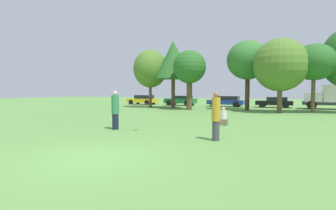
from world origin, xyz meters
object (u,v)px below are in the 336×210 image
at_px(frisbee, 143,104).
at_px(tree_5, 314,62).
at_px(person_catcher, 216,116).
at_px(tree_2, 189,68).
at_px(person_thrower, 115,110).
at_px(tree_0, 150,69).
at_px(parked_car_yellow, 143,99).
at_px(parked_car_green, 181,100).
at_px(tree_4, 280,65).
at_px(parked_car_blue, 227,101).
at_px(parked_car_black, 275,102).
at_px(tree_3, 248,60).
at_px(tree_1, 173,60).
at_px(bystander_sitting, 223,118).
at_px(delivery_truck_white, 335,96).

xyz_separation_m(frisbee, tree_5, (7.71, 14.98, 2.98)).
distance_m(person_catcher, tree_2, 16.44).
relative_size(frisbee, tree_5, 0.04).
xyz_separation_m(person_thrower, tree_0, (-6.81, 15.83, 3.39)).
distance_m(tree_0, parked_car_yellow, 7.73).
relative_size(frisbee, parked_car_green, 0.06).
bearing_deg(person_catcher, parked_car_yellow, -45.03).
relative_size(tree_4, parked_car_green, 1.57).
relative_size(tree_2, parked_car_blue, 1.37).
bearing_deg(parked_car_black, tree_5, 117.40).
distance_m(person_thrower, frisbee, 1.61).
xyz_separation_m(tree_3, tree_4, (2.95, -1.94, -0.73)).
height_order(tree_3, tree_4, tree_3).
bearing_deg(parked_car_yellow, person_catcher, 126.50).
relative_size(tree_1, tree_4, 1.16).
distance_m(frisbee, bystander_sitting, 4.77).
distance_m(tree_0, delivery_truck_white, 19.31).
bearing_deg(tree_5, tree_1, 175.34).
height_order(tree_1, tree_4, tree_1).
height_order(tree_1, delivery_truck_white, tree_1).
bearing_deg(parked_car_yellow, parked_car_blue, 177.54).
bearing_deg(parked_car_blue, tree_1, 43.88).
bearing_deg(tree_0, person_catcher, -54.29).
relative_size(tree_1, delivery_truck_white, 1.32).
bearing_deg(tree_3, tree_0, -179.41).
relative_size(tree_2, parked_car_black, 1.49).
relative_size(tree_3, parked_car_green, 1.67).
bearing_deg(delivery_truck_white, parked_car_blue, 0.77).
bearing_deg(parked_car_green, person_catcher, 115.69).
bearing_deg(frisbee, parked_car_black, 78.42).
distance_m(frisbee, delivery_truck_white, 23.07).
bearing_deg(tree_1, tree_4, -10.76).
xyz_separation_m(parked_car_green, delivery_truck_white, (16.87, -0.35, 0.64)).
xyz_separation_m(person_thrower, tree_3, (3.77, 15.94, 3.84)).
distance_m(tree_0, parked_car_blue, 9.68).
bearing_deg(tree_4, parked_car_black, 95.77).
bearing_deg(person_thrower, tree_1, 113.07).
relative_size(person_catcher, tree_0, 0.28).
bearing_deg(parked_car_green, bystander_sitting, 119.25).
relative_size(person_catcher, frisbee, 7.19).
relative_size(parked_car_green, parked_car_blue, 0.95).
bearing_deg(tree_1, bystander_sitting, -55.53).
bearing_deg(tree_4, tree_0, 172.29).
bearing_deg(tree_4, parked_car_yellow, 157.80).
bearing_deg(tree_5, tree_2, -174.51).
relative_size(person_catcher, parked_car_blue, 0.43).
bearing_deg(person_catcher, bystander_sitting, -71.20).
xyz_separation_m(tree_3, parked_car_green, (-9.02, 5.16, -4.10)).
bearing_deg(parked_car_green, tree_4, 149.63).
bearing_deg(parked_car_green, frisbee, 108.21).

